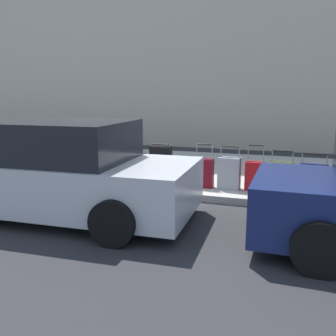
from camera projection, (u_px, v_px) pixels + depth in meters
ground_plane at (139, 196)px, 7.22m from camera, size 40.00×40.00×0.00m
sidewalk_curb at (177, 169)px, 9.53m from camera, size 18.00×5.00×0.14m
suitcase_navy_1 at (313, 180)px, 6.68m from camera, size 0.50×0.29×0.80m
suitcase_olive_2 at (281, 178)px, 6.90m from camera, size 0.45×0.26×0.82m
suitcase_red_3 at (255, 176)px, 7.10m from camera, size 0.37×0.24×0.90m
suitcase_silver_4 at (229, 173)px, 7.20m from camera, size 0.44×0.27×0.86m
suitcase_maroon_5 at (204, 173)px, 7.32m from camera, size 0.38×0.19×0.89m
suitcase_teal_6 at (182, 172)px, 7.49m from camera, size 0.35×0.23×0.60m
suitcase_black_7 at (161, 165)px, 7.69m from camera, size 0.45×0.23×0.83m
suitcase_navy_8 at (134, 167)px, 7.76m from camera, size 0.48×0.22×0.87m
suitcase_olive_9 at (112, 163)px, 7.97m from camera, size 0.44×0.28×0.81m
fire_hydrant at (78, 159)px, 8.25m from camera, size 0.39×0.21×0.77m
bollard_post at (52, 159)px, 8.29m from camera, size 0.12×0.12×0.80m
parked_car_silver_1 at (59, 172)px, 5.99m from camera, size 4.49×2.21×1.56m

